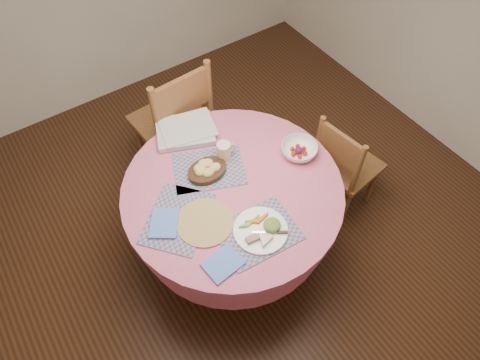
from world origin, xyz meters
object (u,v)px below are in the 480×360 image
(latte_mug, at_px, (224,151))
(fruit_bowl, at_px, (299,150))
(bread_bowl, at_px, (207,169))
(dining_table, at_px, (233,207))
(chair_back, at_px, (175,121))
(chair_right, at_px, (344,164))
(wicker_trivet, at_px, (205,222))
(dinner_plate, at_px, (262,230))

(latte_mug, bearing_deg, fruit_bowl, -29.75)
(bread_bowl, bearing_deg, dining_table, -68.32)
(chair_back, bearing_deg, chair_right, 126.73)
(chair_right, height_order, fruit_bowl, chair_right)
(chair_right, xyz_separation_m, wicker_trivet, (-1.09, -0.04, 0.32))
(wicker_trivet, height_order, bread_bowl, bread_bowl)
(chair_back, distance_m, dinner_plate, 1.17)
(fruit_bowl, bearing_deg, latte_mug, 150.25)
(dining_table, distance_m, bread_bowl, 0.29)
(chair_right, relative_size, bread_bowl, 3.66)
(bread_bowl, relative_size, latte_mug, 1.97)
(chair_right, distance_m, dinner_plate, 0.97)
(bread_bowl, distance_m, fruit_bowl, 0.55)
(dinner_plate, distance_m, bread_bowl, 0.49)
(chair_right, relative_size, dinner_plate, 2.98)
(chair_right, bearing_deg, latte_mug, 62.58)
(chair_right, height_order, latte_mug, latte_mug)
(dinner_plate, bearing_deg, latte_mug, 78.19)
(dinner_plate, relative_size, bread_bowl, 1.22)
(bread_bowl, bearing_deg, fruit_bowl, -18.96)
(bread_bowl, distance_m, latte_mug, 0.15)
(chair_back, height_order, fruit_bowl, chair_back)
(dinner_plate, height_order, fruit_bowl, fruit_bowl)
(dinner_plate, xyz_separation_m, latte_mug, (0.11, 0.52, 0.04))
(fruit_bowl, bearing_deg, dinner_plate, -147.83)
(latte_mug, bearing_deg, bread_bowl, -165.65)
(chair_back, distance_m, fruit_bowl, 0.95)
(chair_right, xyz_separation_m, bread_bowl, (-0.91, 0.24, 0.35))
(dining_table, xyz_separation_m, fruit_bowl, (0.46, -0.01, 0.23))
(wicker_trivet, bearing_deg, bread_bowl, 56.55)
(dinner_plate, height_order, latte_mug, latte_mug)
(wicker_trivet, xyz_separation_m, fruit_bowl, (0.70, 0.10, 0.03))
(chair_back, xyz_separation_m, dinner_plate, (-0.10, -1.14, 0.23))
(chair_back, xyz_separation_m, latte_mug, (0.01, -0.62, 0.27))
(chair_back, height_order, wicker_trivet, chair_back)
(wicker_trivet, xyz_separation_m, latte_mug, (0.33, 0.31, 0.06))
(dining_table, bearing_deg, chair_right, -4.87)
(bread_bowl, bearing_deg, dinner_plate, -85.93)
(dinner_plate, bearing_deg, chair_back, 85.06)
(chair_back, bearing_deg, dining_table, 80.97)
(chair_back, bearing_deg, dinner_plate, 80.75)
(chair_right, bearing_deg, chair_back, 33.22)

